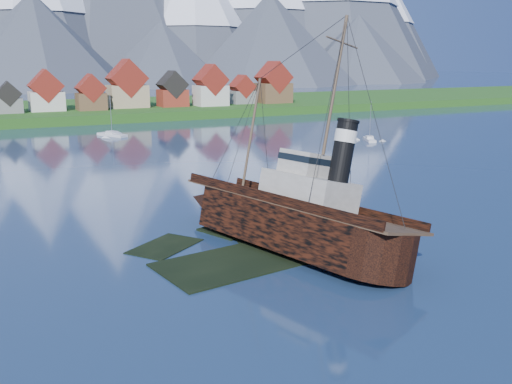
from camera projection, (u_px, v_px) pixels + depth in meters
name	position (u px, v px, depth m)	size (l,w,h in m)	color
ground	(262.00, 250.00, 61.63)	(1400.00, 1400.00, 0.00)	navy
shoal	(267.00, 245.00, 64.36)	(31.71, 21.24, 1.14)	black
shore_bank	(48.00, 115.00, 209.13)	(600.00, 80.00, 3.20)	#234614
seawall	(65.00, 126.00, 176.16)	(600.00, 2.50, 2.00)	#3F3D38
tugboat_wreck	(280.00, 215.00, 63.04)	(7.77, 33.48, 26.53)	black
sailboat_d	(369.00, 140.00, 143.73)	(5.05, 7.65, 10.35)	silver
sailboat_e	(112.00, 135.00, 152.69)	(6.53, 9.81, 11.31)	silver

